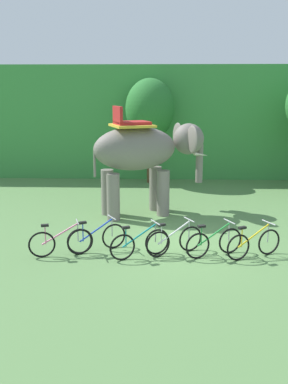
{
  "coord_description": "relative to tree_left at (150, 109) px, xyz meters",
  "views": [
    {
      "loc": [
        -0.58,
        -12.14,
        4.38
      ],
      "look_at": [
        -1.07,
        1.0,
        1.3
      ],
      "focal_mm": 41.84,
      "sensor_mm": 36.0,
      "label": 1
    }
  ],
  "objects": [
    {
      "name": "bike_pink",
      "position": [
        -2.12,
        -9.58,
        -3.02
      ],
      "size": [
        1.65,
        0.66,
        0.92
      ],
      "color": "black",
      "rests_on": "ground"
    },
    {
      "name": "bike_teal",
      "position": [
        -0.02,
        -9.62,
        -3.02
      ],
      "size": [
        1.55,
        0.85,
        0.92
      ],
      "color": "black",
      "rests_on": "ground"
    },
    {
      "name": "bike_green",
      "position": [
        1.94,
        -9.45,
        -3.02
      ],
      "size": [
        1.57,
        0.82,
        0.92
      ],
      "color": "black",
      "rests_on": "ground"
    },
    {
      "name": "bike_yellow",
      "position": [
        2.97,
        -9.52,
        -3.02
      ],
      "size": [
        1.55,
        0.85,
        0.92
      ],
      "color": "black",
      "rests_on": "ground"
    },
    {
      "name": "tree_left",
      "position": [
        0.0,
        0.0,
        0.0
      ],
      "size": [
        2.24,
        2.24,
        4.8
      ],
      "color": "brown",
      "rests_on": "ground"
    },
    {
      "name": "foliage_hedge",
      "position": [
        1.09,
        3.75,
        -0.69
      ],
      "size": [
        36.0,
        6.0,
        5.43
      ],
      "primitive_type": "cube",
      "color": "#3D8E42",
      "rests_on": "ground"
    },
    {
      "name": "elephant",
      "position": [
        -0.06,
        -5.43,
        -1.21
      ],
      "size": [
        4.2,
        2.85,
        3.78
      ],
      "color": "slate",
      "rests_on": "ground"
    },
    {
      "name": "ground_plane",
      "position": [
        1.09,
        -8.59,
        -3.41
      ],
      "size": [
        80.0,
        80.0,
        0.0
      ],
      "primitive_type": "plane",
      "color": "#567F47"
    },
    {
      "name": "bike_blue",
      "position": [
        -1.21,
        -9.22,
        -3.02
      ],
      "size": [
        1.5,
        0.91,
        0.92
      ],
      "color": "black",
      "rests_on": "ground"
    },
    {
      "name": "bike_white",
      "position": [
        0.9,
        -9.34,
        -3.02
      ],
      "size": [
        1.53,
        0.88,
        0.92
      ],
      "color": "black",
      "rests_on": "ground"
    }
  ]
}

